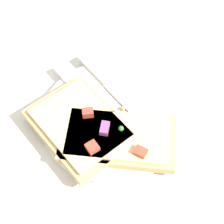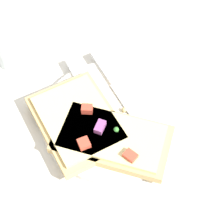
{
  "view_description": "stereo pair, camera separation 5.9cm",
  "coord_description": "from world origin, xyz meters",
  "px_view_note": "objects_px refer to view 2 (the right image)",
  "views": [
    {
      "loc": [
        -0.17,
        -0.27,
        0.51
      ],
      "look_at": [
        0.0,
        0.0,
        0.02
      ],
      "focal_mm": 60.0,
      "sensor_mm": 36.0,
      "label": 1
    },
    {
      "loc": [
        -0.12,
        -0.3,
        0.51
      ],
      "look_at": [
        0.0,
        0.0,
        0.02
      ],
      "focal_mm": 60.0,
      "sensor_mm": 36.0,
      "label": 2
    }
  ],
  "objects_px": {
    "plate": "(112,117)",
    "fork": "(97,114)",
    "pizza_slice_corner": "(78,121)",
    "drinking_glass": "(10,35)",
    "pizza_slice_main": "(112,139)",
    "knife": "(118,87)"
  },
  "relations": [
    {
      "from": "plate",
      "to": "drinking_glass",
      "type": "bearing_deg",
      "value": 119.97
    },
    {
      "from": "plate",
      "to": "fork",
      "type": "bearing_deg",
      "value": 154.26
    },
    {
      "from": "fork",
      "to": "pizza_slice_corner",
      "type": "relative_size",
      "value": 1.33
    },
    {
      "from": "plate",
      "to": "pizza_slice_corner",
      "type": "xyz_separation_m",
      "value": [
        -0.05,
        0.0,
        0.02
      ]
    },
    {
      "from": "pizza_slice_corner",
      "to": "plate",
      "type": "bearing_deg",
      "value": 77.55
    },
    {
      "from": "plate",
      "to": "pizza_slice_corner",
      "type": "bearing_deg",
      "value": 174.78
    },
    {
      "from": "pizza_slice_corner",
      "to": "drinking_glass",
      "type": "height_order",
      "value": "drinking_glass"
    },
    {
      "from": "fork",
      "to": "pizza_slice_corner",
      "type": "bearing_deg",
      "value": -84.7
    },
    {
      "from": "fork",
      "to": "knife",
      "type": "xyz_separation_m",
      "value": [
        0.05,
        0.04,
        0.0
      ]
    },
    {
      "from": "plate",
      "to": "pizza_slice_main",
      "type": "distance_m",
      "value": 0.05
    },
    {
      "from": "fork",
      "to": "pizza_slice_corner",
      "type": "xyz_separation_m",
      "value": [
        -0.03,
        -0.01,
        0.01
      ]
    },
    {
      "from": "drinking_glass",
      "to": "knife",
      "type": "bearing_deg",
      "value": -45.83
    },
    {
      "from": "fork",
      "to": "knife",
      "type": "relative_size",
      "value": 1.1
    },
    {
      "from": "fork",
      "to": "drinking_glass",
      "type": "height_order",
      "value": "drinking_glass"
    },
    {
      "from": "pizza_slice_main",
      "to": "drinking_glass",
      "type": "distance_m",
      "value": 0.26
    },
    {
      "from": "pizza_slice_main",
      "to": "pizza_slice_corner",
      "type": "xyz_separation_m",
      "value": [
        -0.04,
        0.05,
        -0.0
      ]
    },
    {
      "from": "pizza_slice_main",
      "to": "drinking_glass",
      "type": "bearing_deg",
      "value": -30.15
    },
    {
      "from": "drinking_glass",
      "to": "plate",
      "type": "bearing_deg",
      "value": -60.03
    },
    {
      "from": "knife",
      "to": "drinking_glass",
      "type": "relative_size",
      "value": 1.89
    },
    {
      "from": "knife",
      "to": "pizza_slice_corner",
      "type": "relative_size",
      "value": 1.21
    },
    {
      "from": "plate",
      "to": "knife",
      "type": "height_order",
      "value": "knife"
    },
    {
      "from": "plate",
      "to": "pizza_slice_main",
      "type": "relative_size",
      "value": 1.18
    }
  ]
}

